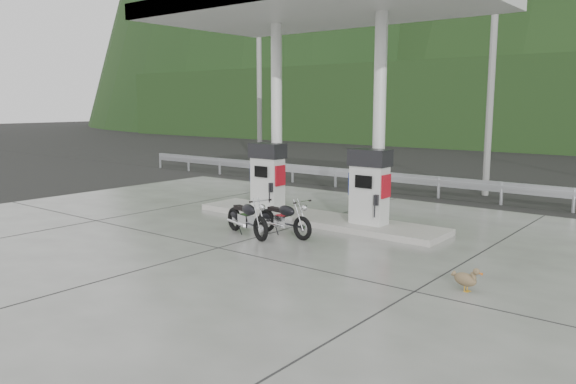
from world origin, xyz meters
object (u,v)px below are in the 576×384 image
Objects in this scene: gas_pump_right at (369,187)px; duck at (465,280)px; motorcycle_left at (247,218)px; motorcycle_right at (284,219)px; gas_pump_left at (268,176)px.

gas_pump_right is 4.67m from duck.
motorcycle_right is (0.67, 0.53, -0.02)m from motorcycle_left.
gas_pump_left reaches higher than motorcycle_left.
motorcycle_left is 1.04× the size of motorcycle_right.
duck is (6.72, -2.94, -0.87)m from gas_pump_left.
duck is at bearing -5.78° from motorcycle_right.
gas_pump_right is 2.23m from motorcycle_right.
gas_pump_left is 3.20m from gas_pump_right.
gas_pump_right is (3.20, 0.00, 0.00)m from gas_pump_left.
gas_pump_left is at bearing 171.97° from duck.
motorcycle_left reaches higher than duck.
gas_pump_right is 3.56× the size of duck.
motorcycle_left is 0.85m from motorcycle_right.
motorcycle_right is at bearing -41.46° from gas_pump_left.
gas_pump_left is 3.56× the size of duck.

